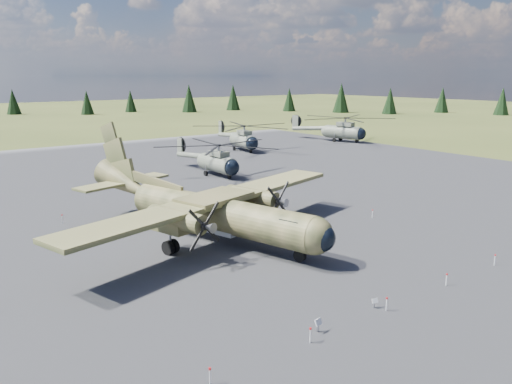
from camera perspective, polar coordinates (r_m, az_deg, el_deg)
ground at (r=38.83m, az=-3.04°, el=-7.03°), size 500.00×500.00×0.00m
apron at (r=47.08m, az=-9.80°, el=-3.56°), size 120.00×120.00×0.04m
transport_plane at (r=41.83m, az=-5.80°, el=-1.60°), size 29.07×25.98×9.68m
helicopter_near at (r=68.00m, az=-4.49°, el=4.41°), size 17.70×20.60×4.39m
helicopter_mid at (r=91.06m, az=-1.48°, el=6.80°), size 21.51×23.11×4.71m
helicopter_far at (r=105.52m, az=9.91°, el=7.62°), size 24.77×25.52×5.07m
info_placard_left at (r=27.65m, az=7.12°, el=-14.68°), size 0.53×0.31×0.78m
info_placard_right at (r=30.86m, az=13.40°, el=-12.09°), size 0.41×0.25×0.61m
barrier_fence at (r=38.36m, az=-3.56°, el=-6.49°), size 33.12×29.62×0.85m
treeline at (r=41.49m, az=5.28°, el=1.15°), size 331.40×331.24×10.89m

